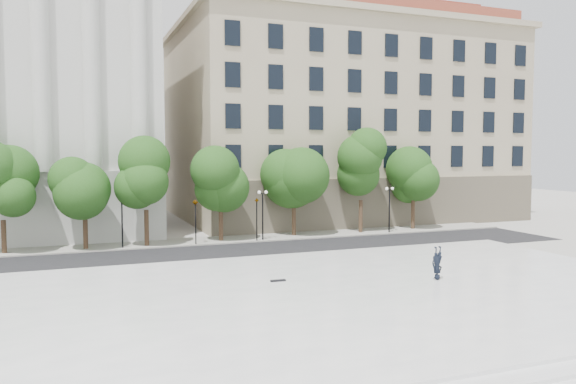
{
  "coord_description": "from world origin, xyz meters",
  "views": [
    {
      "loc": [
        -9.29,
        -22.22,
        7.5
      ],
      "look_at": [
        3.08,
        10.0,
        5.07
      ],
      "focal_mm": 35.0,
      "sensor_mm": 36.0,
      "label": 1
    }
  ],
  "objects_px": {
    "traffic_light_east": "(257,199)",
    "person_lying": "(437,275)",
    "skateboard": "(278,281)",
    "traffic_light_west": "(195,200)"
  },
  "relations": [
    {
      "from": "traffic_light_east",
      "to": "person_lying",
      "type": "relative_size",
      "value": 2.23
    },
    {
      "from": "traffic_light_east",
      "to": "skateboard",
      "type": "bearing_deg",
      "value": -103.8
    },
    {
      "from": "traffic_light_west",
      "to": "traffic_light_east",
      "type": "bearing_deg",
      "value": 0.0
    },
    {
      "from": "traffic_light_west",
      "to": "skateboard",
      "type": "height_order",
      "value": "traffic_light_west"
    },
    {
      "from": "traffic_light_west",
      "to": "traffic_light_east",
      "type": "relative_size",
      "value": 1.02
    },
    {
      "from": "traffic_light_west",
      "to": "skateboard",
      "type": "xyz_separation_m",
      "value": [
        1.22,
        -16.04,
        -3.21
      ]
    },
    {
      "from": "skateboard",
      "to": "traffic_light_east",
      "type": "bearing_deg",
      "value": 77.49
    },
    {
      "from": "traffic_light_east",
      "to": "skateboard",
      "type": "relative_size",
      "value": 4.84
    },
    {
      "from": "traffic_light_west",
      "to": "person_lying",
      "type": "distance_m",
      "value": 21.36
    },
    {
      "from": "person_lying",
      "to": "skateboard",
      "type": "relative_size",
      "value": 2.17
    }
  ]
}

